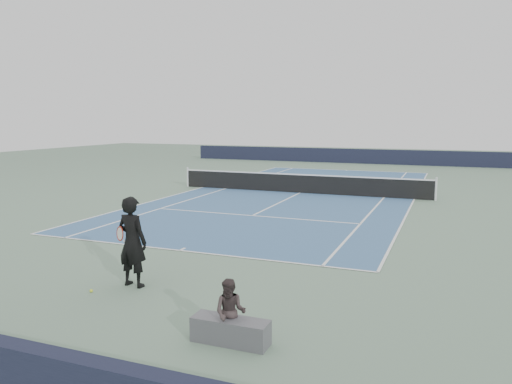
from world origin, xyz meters
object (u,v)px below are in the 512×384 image
at_px(tennis_net, 300,183).
at_px(tennis_ball, 91,291).
at_px(tennis_player, 132,242).
at_px(spectator_bench, 230,321).

bearing_deg(tennis_net, tennis_ball, -90.16).
bearing_deg(tennis_ball, tennis_player, 49.36).
xyz_separation_m(tennis_net, tennis_player, (0.55, -14.85, 0.51)).
height_order(tennis_net, tennis_player, tennis_player).
bearing_deg(tennis_player, tennis_net, 92.13).
distance_m(tennis_player, spectator_bench, 3.73).
relative_size(tennis_ball, spectator_bench, 0.05).
xyz_separation_m(tennis_player, tennis_ball, (-0.60, -0.70, -0.98)).
relative_size(tennis_net, spectator_bench, 9.47).
distance_m(tennis_net, spectator_bench, 17.08).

